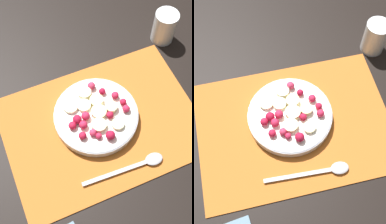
{
  "view_description": "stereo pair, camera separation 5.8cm",
  "coord_description": "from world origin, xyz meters",
  "views": [
    {
      "loc": [
        0.14,
        0.29,
        0.68
      ],
      "look_at": [
        0.01,
        -0.02,
        0.04
      ],
      "focal_mm": 50.0,
      "sensor_mm": 36.0,
      "label": 1
    },
    {
      "loc": [
        0.08,
        0.31,
        0.68
      ],
      "look_at": [
        0.01,
        -0.02,
        0.04
      ],
      "focal_mm": 50.0,
      "sensor_mm": 36.0,
      "label": 2
    }
  ],
  "objects": [
    {
      "name": "ground_plane",
      "position": [
        0.0,
        0.0,
        0.0
      ],
      "size": [
        3.0,
        3.0,
        0.0
      ],
      "primitive_type": "plane",
      "color": "black"
    },
    {
      "name": "placemat",
      "position": [
        0.0,
        0.0,
        0.0
      ],
      "size": [
        0.46,
        0.33,
        0.01
      ],
      "color": "#B26023",
      "rests_on": "ground_plane"
    },
    {
      "name": "fruit_bowl",
      "position": [
        0.01,
        -0.02,
        0.02
      ],
      "size": [
        0.2,
        0.2,
        0.05
      ],
      "color": "silver",
      "rests_on": "placemat"
    },
    {
      "name": "spoon",
      "position": [
        -0.04,
        0.13,
        0.01
      ],
      "size": [
        0.19,
        0.03,
        0.01
      ],
      "rotation": [
        0.0,
        0.0,
        3.09
      ],
      "color": "#B2B2B7",
      "rests_on": "placemat"
    },
    {
      "name": "drinking_glass",
      "position": [
        -0.26,
        -0.18,
        0.04
      ],
      "size": [
        0.06,
        0.06,
        0.09
      ],
      "color": "white",
      "rests_on": "ground_plane"
    }
  ]
}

